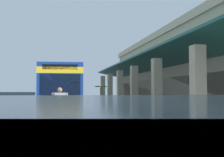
% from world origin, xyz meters
% --- Properties ---
extents(ground, '(120.00, 120.00, 0.00)m').
position_xyz_m(ground, '(0.00, 8.00, 0.00)').
color(ground, '#38383A').
extents(curb_strip, '(37.85, 0.50, 0.12)m').
position_xyz_m(curb_strip, '(0.70, 2.32, 0.06)').
color(curb_strip, '#9E998E').
rests_on(curb_strip, ground).
extents(plaza_building, '(31.85, 13.38, 7.00)m').
position_xyz_m(plaza_building, '(0.70, 11.94, 3.51)').
color(plaza_building, '#C6B793').
rests_on(plaza_building, ground).
extents(transit_bus, '(11.35, 3.30, 3.34)m').
position_xyz_m(transit_bus, '(4.01, -1.52, 1.85)').
color(transit_bus, navy).
rests_on(transit_bus, ground).
extents(pedestrian, '(0.37, 0.67, 1.63)m').
position_xyz_m(pedestrian, '(13.25, -1.94, 0.91)').
color(pedestrian, navy).
rests_on(pedestrian, ground).
extents(potted_palm, '(1.56, 1.68, 2.16)m').
position_xyz_m(potted_palm, '(-9.63, 3.37, 0.53)').
color(potted_palm, '#4C4742').
rests_on(potted_palm, ground).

